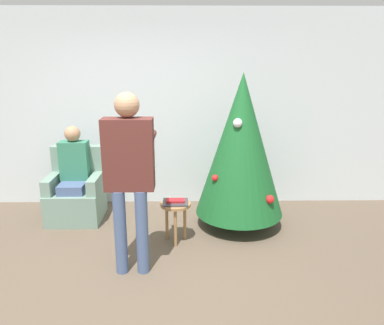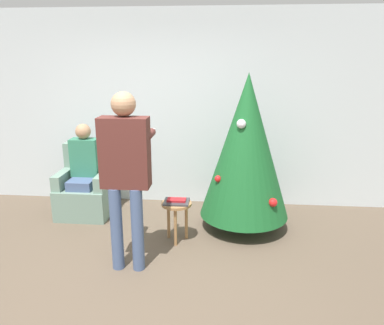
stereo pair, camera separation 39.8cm
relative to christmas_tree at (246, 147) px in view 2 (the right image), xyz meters
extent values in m
plane|color=brown|center=(-1.10, -1.38, -1.04)|extent=(14.00, 14.00, 0.00)
cube|color=silver|center=(-1.10, 0.85, 0.31)|extent=(8.00, 0.06, 2.70)
cylinder|color=brown|center=(0.00, 0.00, -0.95)|extent=(0.10, 0.10, 0.18)
cone|color=#195B28|center=(0.00, 0.00, 0.00)|extent=(1.08, 1.08, 1.72)
sphere|color=red|center=(-0.32, -0.21, -0.34)|extent=(0.08, 0.08, 0.08)
sphere|color=red|center=(0.31, -0.34, -0.56)|extent=(0.10, 0.10, 0.10)
sphere|color=white|center=(-0.07, -0.18, 0.30)|extent=(0.11, 0.11, 0.11)
cube|color=gray|center=(-2.10, 0.21, -0.84)|extent=(0.67, 0.63, 0.41)
cube|color=gray|center=(-2.10, 0.46, -0.37)|extent=(0.67, 0.14, 0.53)
cube|color=gray|center=(-2.38, 0.21, -0.53)|extent=(0.12, 0.56, 0.20)
cube|color=gray|center=(-1.82, 0.21, -0.53)|extent=(0.12, 0.56, 0.20)
cylinder|color=#475B84|center=(-2.20, 0.01, -0.84)|extent=(0.11, 0.11, 0.41)
cylinder|color=#475B84|center=(-2.00, 0.01, -0.84)|extent=(0.11, 0.11, 0.41)
cube|color=#475B84|center=(-2.10, 0.16, -0.57)|extent=(0.32, 0.40, 0.12)
cube|color=#337A5B|center=(-2.10, 0.31, -0.26)|extent=(0.36, 0.20, 0.50)
sphere|color=tan|center=(-2.10, 0.31, 0.09)|extent=(0.20, 0.20, 0.20)
cylinder|color=#475B84|center=(-1.30, -1.06, -0.61)|extent=(0.12, 0.12, 0.86)
cylinder|color=#475B84|center=(-1.09, -1.06, -0.61)|extent=(0.12, 0.12, 0.86)
cube|color=#562823|center=(-1.19, -1.00, 0.15)|extent=(0.47, 0.20, 0.68)
sphere|color=tan|center=(-1.19, -0.96, 0.61)|extent=(0.23, 0.23, 0.23)
cylinder|color=#562823|center=(-1.39, -0.81, 0.29)|extent=(0.08, 0.30, 0.08)
cylinder|color=#562823|center=(-0.99, -0.81, 0.29)|extent=(0.08, 0.30, 0.08)
cube|color=white|center=(-0.99, -0.62, 0.29)|extent=(0.04, 0.14, 0.04)
cylinder|color=#A37547|center=(-0.78, -0.42, -0.58)|extent=(0.34, 0.34, 0.03)
cylinder|color=#A37547|center=(-0.78, -0.54, -0.82)|extent=(0.04, 0.04, 0.44)
cylinder|color=#A37547|center=(-0.68, -0.36, -0.82)|extent=(0.04, 0.04, 0.44)
cylinder|color=#A37547|center=(-0.89, -0.36, -0.82)|extent=(0.04, 0.04, 0.44)
cube|color=#38383D|center=(-0.78, -0.42, -0.56)|extent=(0.28, 0.24, 0.02)
cube|color=#B21E23|center=(-0.78, -0.42, -0.54)|extent=(0.21, 0.11, 0.02)
camera|label=1|loc=(-0.65, -4.36, 1.03)|focal=35.00mm
camera|label=2|loc=(-0.26, -4.35, 1.03)|focal=35.00mm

